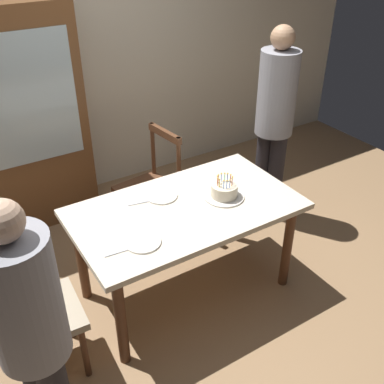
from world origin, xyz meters
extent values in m
plane|color=#93704C|center=(0.00, 0.00, 0.00)|extent=(6.40, 6.40, 0.00)
cube|color=beige|center=(0.00, 1.85, 1.30)|extent=(6.40, 0.10, 2.60)
cube|color=beige|center=(0.00, 0.00, 0.74)|extent=(1.53, 0.87, 0.04)
cylinder|color=#56331E|center=(-0.67, -0.34, 0.36)|extent=(0.07, 0.07, 0.72)
cylinder|color=#56331E|center=(0.67, -0.34, 0.36)|extent=(0.07, 0.07, 0.72)
cylinder|color=#56331E|center=(-0.67, 0.34, 0.36)|extent=(0.07, 0.07, 0.72)
cylinder|color=#56331E|center=(0.67, 0.34, 0.36)|extent=(0.07, 0.07, 0.72)
cylinder|color=silver|center=(0.29, -0.04, 0.76)|extent=(0.28, 0.28, 0.01)
cylinder|color=beige|center=(0.29, -0.04, 0.81)|extent=(0.19, 0.19, 0.09)
cylinder|color=#E54C4C|center=(0.34, -0.04, 0.89)|extent=(0.01, 0.01, 0.05)
sphere|color=#FFC64C|center=(0.34, -0.04, 0.92)|extent=(0.01, 0.01, 0.01)
cylinder|color=#4C7FE5|center=(0.33, -0.01, 0.89)|extent=(0.01, 0.01, 0.05)
sphere|color=#FFC64C|center=(0.33, -0.01, 0.92)|extent=(0.01, 0.01, 0.01)
cylinder|color=#66CC72|center=(0.32, 0.00, 0.89)|extent=(0.01, 0.01, 0.05)
sphere|color=#FFC64C|center=(0.32, 0.00, 0.92)|extent=(0.01, 0.01, 0.01)
cylinder|color=#4C7FE5|center=(0.29, 0.01, 0.89)|extent=(0.01, 0.01, 0.05)
sphere|color=#FFC64C|center=(0.29, 0.01, 0.92)|extent=(0.01, 0.01, 0.01)
cylinder|color=#E54C4C|center=(0.27, 0.01, 0.89)|extent=(0.01, 0.01, 0.05)
sphere|color=#FFC64C|center=(0.27, 0.01, 0.92)|extent=(0.01, 0.01, 0.01)
cylinder|color=#E54C4C|center=(0.25, -0.01, 0.89)|extent=(0.01, 0.01, 0.05)
sphere|color=#FFC64C|center=(0.25, -0.01, 0.92)|extent=(0.01, 0.01, 0.01)
cylinder|color=#F2994C|center=(0.24, -0.03, 0.89)|extent=(0.01, 0.01, 0.05)
sphere|color=#FFC64C|center=(0.24, -0.03, 0.92)|extent=(0.01, 0.01, 0.01)
cylinder|color=yellow|center=(0.24, -0.05, 0.89)|extent=(0.01, 0.01, 0.05)
sphere|color=#FFC64C|center=(0.24, -0.05, 0.92)|extent=(0.01, 0.01, 0.01)
cylinder|color=#4C7FE5|center=(0.25, -0.08, 0.89)|extent=(0.01, 0.01, 0.05)
sphere|color=#FFC64C|center=(0.25, -0.08, 0.92)|extent=(0.01, 0.01, 0.01)
cylinder|color=#4C7FE5|center=(0.27, -0.09, 0.89)|extent=(0.01, 0.01, 0.05)
sphere|color=#FFC64C|center=(0.27, -0.09, 0.92)|extent=(0.01, 0.01, 0.01)
cylinder|color=#4C7FE5|center=(0.29, -0.09, 0.89)|extent=(0.01, 0.01, 0.05)
sphere|color=#FFC64C|center=(0.29, -0.09, 0.92)|extent=(0.01, 0.01, 0.01)
cylinder|color=#F2994C|center=(0.32, -0.08, 0.89)|extent=(0.01, 0.01, 0.05)
sphere|color=#FFC64C|center=(0.32, -0.08, 0.92)|extent=(0.01, 0.01, 0.01)
cylinder|color=#D872CC|center=(0.33, -0.07, 0.89)|extent=(0.01, 0.01, 0.05)
sphere|color=#FFC64C|center=(0.33, -0.07, 0.92)|extent=(0.01, 0.01, 0.01)
cylinder|color=white|center=(-0.42, -0.20, 0.76)|extent=(0.22, 0.22, 0.01)
cylinder|color=white|center=(-0.08, 0.20, 0.76)|extent=(0.22, 0.22, 0.01)
cube|color=silver|center=(-0.58, -0.20, 0.76)|extent=(0.18, 0.03, 0.01)
cube|color=silver|center=(-0.24, 0.20, 0.76)|extent=(0.18, 0.05, 0.01)
cube|color=#56331E|center=(0.08, 0.76, 0.45)|extent=(0.49, 0.49, 0.05)
cylinder|color=#56331E|center=(-0.11, 0.90, 0.21)|extent=(0.04, 0.04, 0.42)
cylinder|color=#56331E|center=(-0.07, 0.57, 0.21)|extent=(0.04, 0.04, 0.42)
cylinder|color=#56331E|center=(0.23, 0.95, 0.21)|extent=(0.04, 0.04, 0.42)
cylinder|color=#56331E|center=(0.27, 0.61, 0.21)|extent=(0.04, 0.04, 0.42)
cylinder|color=#56331E|center=(0.26, 0.96, 0.70)|extent=(0.04, 0.04, 0.50)
cylinder|color=#56331E|center=(0.30, 0.60, 0.70)|extent=(0.04, 0.04, 0.50)
cube|color=#56331E|center=(0.28, 0.78, 0.92)|extent=(0.09, 0.40, 0.06)
cube|color=tan|center=(-1.07, -0.13, 0.45)|extent=(0.46, 0.46, 0.05)
cylinder|color=#56331E|center=(-0.91, -0.31, 0.21)|extent=(0.04, 0.04, 0.42)
cylinder|color=#56331E|center=(-0.89, 0.03, 0.21)|extent=(0.04, 0.04, 0.42)
cylinder|color=#56331E|center=(-1.25, -0.29, 0.21)|extent=(0.04, 0.04, 0.42)
cylinder|color=#56331E|center=(-1.23, 0.04, 0.21)|extent=(0.04, 0.04, 0.42)
cylinder|color=gray|center=(-1.19, -0.65, 1.08)|extent=(0.32, 0.32, 0.64)
sphere|color=#D8AD8C|center=(-1.19, -0.65, 1.49)|extent=(0.18, 0.18, 0.18)
cylinder|color=#262328|center=(1.14, 0.53, 0.42)|extent=(0.14, 0.14, 0.84)
cylinder|color=#262328|center=(1.19, 0.41, 0.42)|extent=(0.14, 0.14, 0.84)
cylinder|color=gray|center=(1.17, 0.47, 1.18)|extent=(0.32, 0.32, 0.70)
sphere|color=tan|center=(1.17, 0.47, 1.63)|extent=(0.19, 0.19, 0.19)
cube|color=brown|center=(-0.70, 1.56, 0.95)|extent=(1.10, 0.44, 1.90)
cube|color=silver|center=(-0.70, 1.34, 1.20)|extent=(0.93, 0.01, 1.04)
camera|label=1|loc=(-1.31, -2.18, 2.47)|focal=42.53mm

